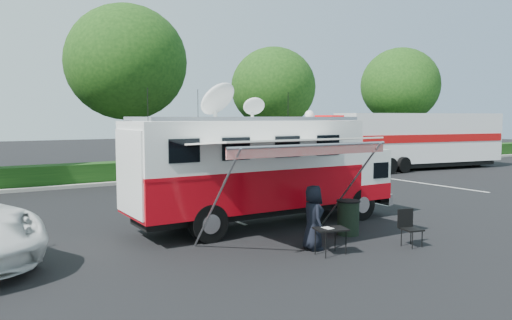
{
  "coord_description": "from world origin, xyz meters",
  "views": [
    {
      "loc": [
        -7.94,
        -12.28,
        3.22
      ],
      "look_at": [
        0.0,
        0.5,
        1.9
      ],
      "focal_mm": 35.0,
      "sensor_mm": 36.0,
      "label": 1
    }
  ],
  "objects_px": {
    "folding_table": "(331,230)",
    "trash_bin": "(348,217)",
    "semi_trailer": "(421,140)",
    "command_truck": "(263,168)"
  },
  "relations": [
    {
      "from": "trash_bin",
      "to": "semi_trailer",
      "type": "relative_size",
      "value": 0.08
    },
    {
      "from": "trash_bin",
      "to": "semi_trailer",
      "type": "distance_m",
      "value": 18.72
    },
    {
      "from": "trash_bin",
      "to": "semi_trailer",
      "type": "xyz_separation_m",
      "value": [
        15.43,
        10.52,
        1.32
      ]
    },
    {
      "from": "command_truck",
      "to": "semi_trailer",
      "type": "distance_m",
      "value": 18.68
    },
    {
      "from": "command_truck",
      "to": "trash_bin",
      "type": "bearing_deg",
      "value": -59.58
    },
    {
      "from": "folding_table",
      "to": "trash_bin",
      "type": "distance_m",
      "value": 2.11
    },
    {
      "from": "command_truck",
      "to": "folding_table",
      "type": "relative_size",
      "value": 9.66
    },
    {
      "from": "semi_trailer",
      "to": "folding_table",
      "type": "bearing_deg",
      "value": -145.46
    },
    {
      "from": "command_truck",
      "to": "semi_trailer",
      "type": "bearing_deg",
      "value": 26.28
    },
    {
      "from": "folding_table",
      "to": "trash_bin",
      "type": "height_order",
      "value": "trash_bin"
    }
  ]
}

